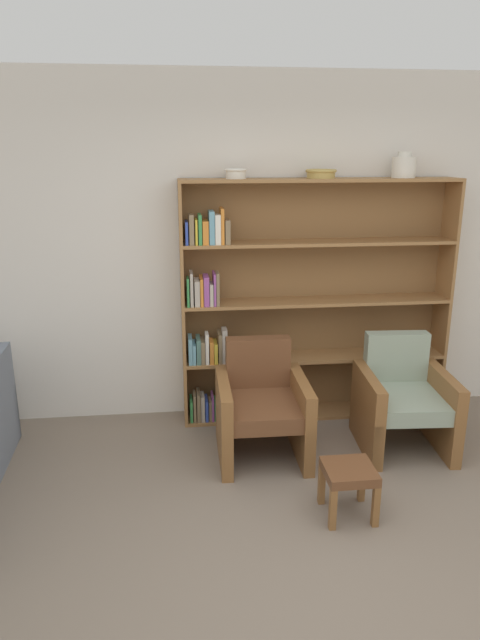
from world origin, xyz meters
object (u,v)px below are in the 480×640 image
(armchair_cushioned, at_px, (403,399))
(footstool, at_px, (349,477))
(vase_tall, at_px, (404,166))
(bookshelf, at_px, (294,306))
(bowl_terracotta, at_px, (321,173))
(armchair_leather, at_px, (262,406))
(bowl_olive, at_px, (236,173))

(armchair_cushioned, relative_size, footstool, 2.52)
(vase_tall, distance_m, armchair_cushioned, 1.78)
(bookshelf, relative_size, footstool, 6.66)
(bowl_terracotta, xyz_separation_m, armchair_leather, (-0.53, -0.60, -1.62))
(bookshelf, xyz_separation_m, bowl_olive, (-0.47, -0.03, 1.05))
(bowl_olive, relative_size, footstool, 0.52)
(vase_tall, bearing_deg, armchair_leather, -152.88)
(bookshelf, xyz_separation_m, armchair_leather, (-0.35, -0.63, -0.57))
(bookshelf, height_order, footstool, bookshelf)
(bowl_olive, xyz_separation_m, armchair_cushioned, (1.19, -0.60, -1.63))
(bowl_olive, bearing_deg, vase_tall, 0.00)
(bowl_olive, bearing_deg, armchair_leather, -78.75)
(bookshelf, xyz_separation_m, vase_tall, (0.82, -0.03, 1.09))
(bowl_olive, height_order, bowl_terracotta, bowl_olive)
(bowl_terracotta, bearing_deg, bowl_olive, 180.00)
(bowl_olive, height_order, armchair_cushioned, bowl_olive)
(bookshelf, height_order, armchair_leather, bookshelf)
(vase_tall, bearing_deg, footstool, -118.47)
(bowl_olive, distance_m, footstool, 2.30)
(vase_tall, relative_size, armchair_cushioned, 0.24)
(armchair_leather, xyz_separation_m, armchair_cushioned, (1.07, -0.00, 0.00))
(bookshelf, bearing_deg, footstool, -87.69)
(armchair_cushioned, bearing_deg, bowl_terracotta, -44.40)
(bookshelf, bearing_deg, armchair_leather, -119.39)
(bookshelf, height_order, armchair_cushioned, bookshelf)
(vase_tall, bearing_deg, bowl_olive, 180.00)
(armchair_cushioned, bearing_deg, bookshelf, -37.61)
(bowl_olive, xyz_separation_m, bowl_terracotta, (0.65, 0.00, -0.00))
(bookshelf, distance_m, armchair_leather, 0.92)
(bowl_olive, relative_size, armchair_cushioned, 0.21)
(vase_tall, height_order, armchair_cushioned, vase_tall)
(bowl_terracotta, distance_m, armchair_cushioned, 1.81)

